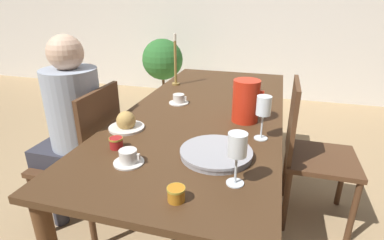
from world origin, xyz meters
The scene contains 17 objects.
ground_plane centered at (0.00, 0.00, 0.00)m, with size 20.00×20.00×0.00m, color tan.
wall_back centered at (0.00, 2.69, 1.30)m, with size 10.00×0.06×2.60m.
dining_table centered at (0.00, 0.00, 0.64)m, with size 0.90×2.04×0.73m.
chair_person_side centered at (-0.63, -0.34, 0.48)m, with size 0.42×0.42×0.90m.
chair_opposite centered at (0.63, 0.11, 0.48)m, with size 0.42×0.42×0.90m.
person_seated centered at (-0.72, -0.31, 0.70)m, with size 0.39×0.41×1.18m.
red_pitcher centered at (0.25, -0.12, 0.84)m, with size 0.17×0.14×0.23m.
wine_glass_water centered at (0.35, -0.32, 0.88)m, with size 0.07×0.07×0.21m.
wine_glass_juice centered at (0.28, -0.73, 0.87)m, with size 0.07×0.07×0.20m.
teacup_near_person centered at (-0.15, -0.70, 0.75)m, with size 0.12×0.12×0.06m.
teacup_across centered at (-0.19, 0.06, 0.75)m, with size 0.12×0.12×0.06m.
serving_tray centered at (0.18, -0.55, 0.74)m, with size 0.31×0.31×0.03m.
bread_plate centered at (-0.32, -0.39, 0.76)m, with size 0.18×0.18×0.10m.
jam_jar_amber centered at (-0.27, -0.60, 0.75)m, with size 0.06×0.06×0.05m.
jam_jar_red centered at (0.11, -0.88, 0.75)m, with size 0.06×0.06×0.05m.
candlestick_tall centered at (-0.35, 0.47, 0.88)m, with size 0.06×0.06×0.38m.
potted_plant centered at (-1.09, 2.08, 0.55)m, with size 0.54×0.54×0.86m.
Camera 1 is at (0.38, -1.65, 1.35)m, focal length 28.00 mm.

